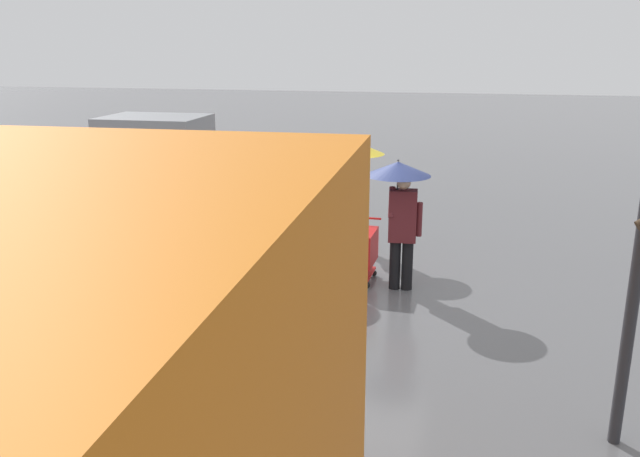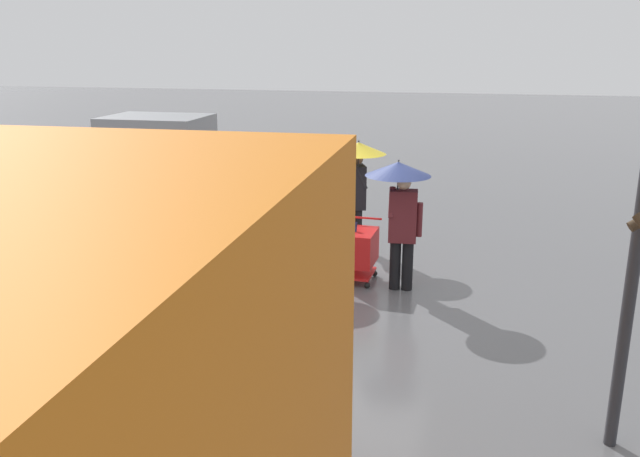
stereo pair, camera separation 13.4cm
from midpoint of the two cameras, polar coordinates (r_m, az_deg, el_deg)
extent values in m
plane|color=#5B5B5E|center=(10.97, 2.52, -4.98)|extent=(90.00, 90.00, 0.00)
cylinder|color=#999BA0|center=(7.60, -20.75, -16.09)|extent=(2.38, 2.38, 0.01)
cube|color=gray|center=(11.22, -18.21, 0.38)|extent=(2.03, 5.22, 1.40)
cube|color=gray|center=(12.64, -14.42, 7.54)|extent=(1.86, 1.42, 0.84)
cube|color=black|center=(13.42, -12.85, 4.60)|extent=(1.66, 0.08, 0.63)
cube|color=#232326|center=(13.69, -12.52, 0.32)|extent=(1.96, 0.19, 0.24)
cylinder|color=black|center=(13.22, -18.24, -0.50)|extent=(0.25, 0.72, 0.72)
cylinder|color=black|center=(12.38, -10.33, -1.03)|extent=(0.25, 0.72, 0.72)
cylinder|color=black|center=(9.64, -17.45, -6.45)|extent=(0.25, 0.72, 0.72)
cube|color=red|center=(11.00, 3.07, -1.62)|extent=(0.56, 0.78, 0.56)
cube|color=red|center=(11.14, 3.04, -3.88)|extent=(0.50, 0.71, 0.04)
cylinder|color=red|center=(11.28, 3.55, 0.93)|extent=(0.58, 0.06, 0.04)
sphere|color=black|center=(10.86, 3.77, -4.94)|extent=(0.10, 0.10, 0.10)
sphere|color=black|center=(10.94, 1.63, -4.75)|extent=(0.10, 0.10, 0.10)
sphere|color=black|center=(11.42, 4.38, -3.90)|extent=(0.10, 0.10, 0.10)
sphere|color=black|center=(11.50, 2.34, -3.72)|extent=(0.10, 0.10, 0.10)
cylinder|color=navy|center=(10.89, 2.56, -1.24)|extent=(0.08, 0.29, 0.69)
cube|color=#515156|center=(11.28, -3.74, -3.24)|extent=(0.62, 0.70, 0.03)
cylinder|color=#515156|center=(11.40, -2.66, -0.12)|extent=(0.04, 0.04, 1.10)
cylinder|color=#515156|center=(11.41, -4.87, -0.15)|extent=(0.04, 0.04, 1.10)
cylinder|color=black|center=(11.60, -2.52, -3.28)|extent=(0.10, 0.21, 0.20)
cylinder|color=black|center=(11.61, -4.90, -3.30)|extent=(0.10, 0.21, 0.20)
cube|color=tan|center=(11.23, -3.76, -2.47)|extent=(0.56, 0.61, 0.29)
cube|color=#A37F51|center=(11.14, -3.79, -0.86)|extent=(0.58, 0.59, 0.37)
cylinder|color=black|center=(11.85, -5.39, -1.35)|extent=(0.18, 0.18, 0.82)
cylinder|color=black|center=(11.71, -4.71, -1.54)|extent=(0.18, 0.18, 0.82)
cube|color=black|center=(11.56, -5.15, 2.49)|extent=(0.52, 0.45, 0.84)
sphere|color=tan|center=(11.45, -5.22, 5.12)|extent=(0.22, 0.22, 0.22)
cylinder|color=black|center=(11.76, -6.03, 2.44)|extent=(0.10, 0.10, 0.55)
cylinder|color=black|center=(11.40, -4.47, 3.45)|extent=(0.23, 0.31, 0.50)
cylinder|color=#333338|center=(11.41, -4.84, 4.27)|extent=(0.02, 0.02, 0.86)
cone|color=black|center=(11.34, -4.89, 6.15)|extent=(1.04, 1.04, 0.22)
sphere|color=#333338|center=(11.32, -4.90, 6.80)|extent=(0.04, 0.04, 0.04)
cube|color=#33664C|center=(11.42, -5.87, 2.51)|extent=(0.34, 0.28, 0.44)
cylinder|color=black|center=(12.90, 2.66, 0.14)|extent=(0.18, 0.18, 0.82)
cylinder|color=black|center=(12.71, 2.83, -0.10)|extent=(0.18, 0.18, 0.82)
cube|color=black|center=(12.61, 2.79, 3.65)|extent=(0.42, 0.51, 0.84)
sphere|color=#8C6647|center=(12.51, 2.82, 6.07)|extent=(0.22, 0.22, 0.22)
cylinder|color=black|center=(12.87, 2.56, 3.68)|extent=(0.10, 0.10, 0.55)
cylinder|color=black|center=(12.40, 3.06, 4.48)|extent=(0.32, 0.20, 0.50)
cylinder|color=#333338|center=(12.44, 2.91, 5.27)|extent=(0.02, 0.02, 0.86)
cone|color=yellow|center=(12.37, 2.93, 7.00)|extent=(1.04, 1.04, 0.22)
sphere|color=#333338|center=(12.36, 2.94, 7.59)|extent=(0.04, 0.04, 0.04)
cube|color=maroon|center=(12.56, 1.90, 3.81)|extent=(0.26, 0.34, 0.44)
cylinder|color=black|center=(10.77, 7.24, -3.19)|extent=(0.18, 0.18, 0.82)
cylinder|color=black|center=(10.77, 6.17, -3.14)|extent=(0.18, 0.18, 0.82)
cube|color=#5B1E23|center=(10.53, 6.85, 1.11)|extent=(0.46, 0.31, 0.84)
sphere|color=beige|center=(10.41, 6.95, 3.99)|extent=(0.22, 0.22, 0.22)
cylinder|color=#5B1E23|center=(10.54, 8.25, 0.79)|extent=(0.10, 0.10, 0.55)
cylinder|color=#5B1E23|center=(10.46, 5.90, 2.29)|extent=(0.12, 0.31, 0.50)
cylinder|color=#333338|center=(10.44, 6.37, 3.15)|extent=(0.02, 0.02, 0.86)
cone|color=navy|center=(10.37, 6.43, 5.20)|extent=(1.04, 1.04, 0.22)
sphere|color=#333338|center=(10.34, 6.46, 5.91)|extent=(0.04, 0.04, 0.04)
cylinder|color=#2D2D33|center=(6.82, 25.32, -3.61)|extent=(0.12, 0.12, 3.60)
camera|label=1|loc=(0.07, -90.37, -0.10)|focal=36.80mm
camera|label=2|loc=(0.07, 89.63, 0.10)|focal=36.80mm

